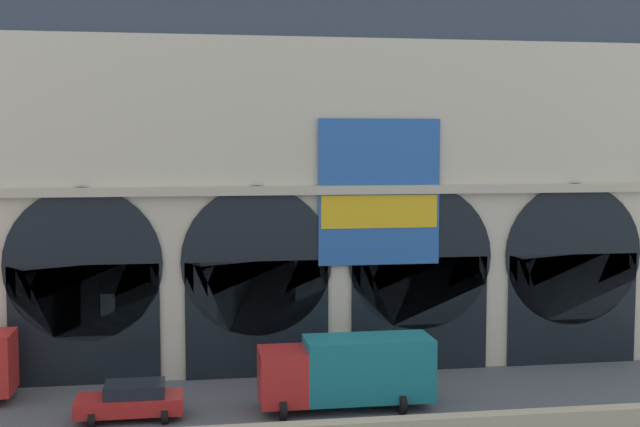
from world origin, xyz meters
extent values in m
plane|color=#54565B|center=(0.00, 0.00, 0.00)|extent=(200.00, 200.00, 0.00)
cube|color=beige|center=(0.00, 7.14, 8.32)|extent=(42.72, 4.27, 16.65)
cube|color=black|center=(-12.32, 4.95, 2.89)|extent=(7.02, 0.20, 5.77)
cylinder|color=black|center=(-12.32, 4.95, 5.77)|extent=(7.39, 0.20, 7.39)
cube|color=black|center=(-4.11, 4.95, 2.89)|extent=(7.02, 0.20, 5.77)
cylinder|color=black|center=(-4.11, 4.95, 5.77)|extent=(7.39, 0.20, 7.39)
cube|color=black|center=(4.11, 4.95, 2.89)|extent=(7.02, 0.20, 5.77)
cylinder|color=black|center=(4.11, 4.95, 5.77)|extent=(7.39, 0.20, 7.39)
cube|color=black|center=(12.32, 4.95, 2.89)|extent=(7.02, 0.20, 5.77)
cylinder|color=black|center=(12.32, 4.95, 5.77)|extent=(7.39, 0.20, 7.39)
cube|color=#2659A5|center=(1.96, 4.83, 9.09)|extent=(6.12, 0.12, 7.23)
cube|color=yellow|center=(1.96, 4.75, 8.13)|extent=(5.87, 0.04, 1.64)
cube|color=#C0B49A|center=(0.00, 4.85, 9.22)|extent=(42.72, 0.50, 0.44)
cube|color=red|center=(-9.91, -0.53, 0.65)|extent=(4.40, 1.80, 0.70)
cube|color=black|center=(-9.69, -0.53, 1.27)|extent=(2.46, 1.62, 0.55)
cylinder|color=black|center=(-11.36, -1.34, 0.30)|extent=(0.28, 0.60, 0.60)
cylinder|color=black|center=(-11.36, 0.28, 0.30)|extent=(0.28, 0.60, 0.60)
cylinder|color=black|center=(-8.46, -1.34, 0.30)|extent=(0.28, 0.60, 0.60)
cylinder|color=black|center=(-8.46, 0.28, 0.30)|extent=(0.28, 0.60, 0.60)
cube|color=red|center=(-3.51, -0.61, 1.57)|extent=(2.00, 2.30, 2.30)
cube|color=#19727A|center=(0.24, -0.61, 1.77)|extent=(5.50, 2.30, 2.70)
cylinder|color=black|center=(-3.61, -1.64, 0.42)|extent=(0.28, 0.84, 0.84)
cylinder|color=black|center=(-3.61, 0.43, 0.42)|extent=(0.28, 0.84, 0.84)
cylinder|color=black|center=(1.49, -1.64, 0.42)|extent=(0.28, 0.84, 0.84)
cylinder|color=black|center=(1.49, 0.43, 0.42)|extent=(0.28, 0.84, 0.84)
camera|label=1|loc=(-7.35, -35.08, 11.42)|focal=46.49mm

